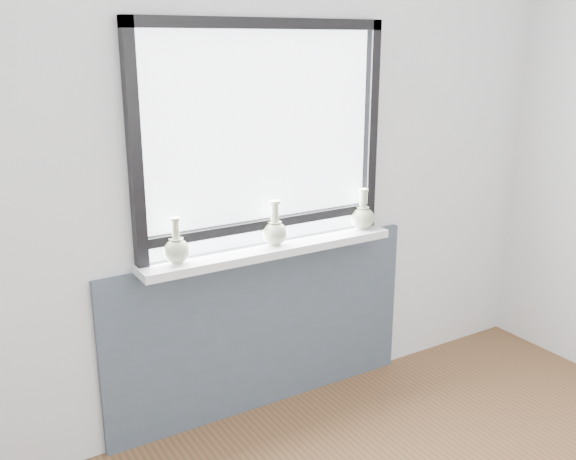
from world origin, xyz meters
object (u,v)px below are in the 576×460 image
vase_a (176,249)px  windowsill (271,250)px  vase_c (363,216)px  vase_b (275,231)px

vase_a → windowsill: bearing=-1.2°
windowsill → vase_c: (0.56, 0.01, 0.09)m
windowsill → vase_c: size_ratio=6.18×
windowsill → vase_c: bearing=0.7°
vase_a → vase_c: 1.04m
vase_a → vase_b: vase_b is taller
vase_b → vase_a: bearing=180.0°
windowsill → vase_a: size_ratio=6.35×
vase_a → vase_b: (0.51, -0.00, 0.00)m
vase_b → vase_c: bearing=-0.3°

